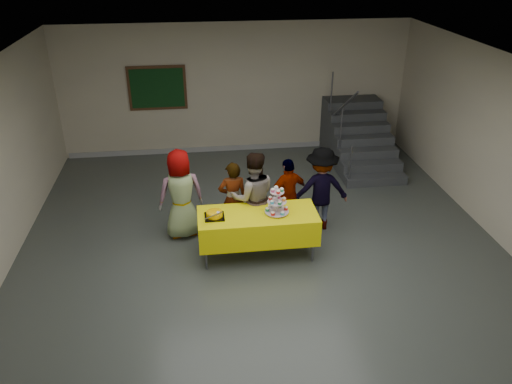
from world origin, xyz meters
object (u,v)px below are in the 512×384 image
Objects in this scene: bear_cake at (214,214)px; schoolchild_e at (321,189)px; schoolchild_b at (233,199)px; schoolchild_c at (253,197)px; noticeboard at (157,88)px; schoolchild_a at (181,194)px; schoolchild_d at (288,194)px; cupcake_stand at (277,203)px; staircase at (357,138)px; bake_table at (258,225)px.

bear_cake is 2.02m from schoolchild_e.
schoolchild_c reaches higher than schoolchild_b.
noticeboard reaches higher than schoolchild_b.
schoolchild_d is (1.83, 0.00, -0.13)m from schoolchild_a.
cupcake_stand is at bearing 117.94° from schoolchild_c.
bear_cake is 1.56m from schoolchild_d.
bear_cake is 0.96m from schoolchild_a.
cupcake_stand is 1.70m from schoolchild_a.
noticeboard reaches higher than bear_cake.
bear_cake is at bearing 60.09° from schoolchild_b.
noticeboard is (-4.47, 0.84, 1.11)m from staircase.
bear_cake is (-0.98, -0.01, -0.12)m from cupcake_stand.
schoolchild_a is at bearing 122.53° from bear_cake.
noticeboard is (-1.68, 4.49, 1.04)m from bake_table.
schoolchild_a reaches higher than bake_table.
schoolchild_e is at bearing 39.86° from cupcake_stand.
staircase is 1.85× the size of noticeboard.
schoolchild_e is at bearing 31.51° from bake_table.
schoolchild_b is at bearing -136.57° from staircase.
bake_table is at bearing 110.95° from schoolchild_b.
schoolchild_a is at bearing -10.10° from schoolchild_b.
schoolchild_a is 1.04× the size of schoolchild_e.
schoolchild_e reaches higher than bear_cake.
bake_table is at bearing 29.52° from schoolchild_d.
schoolchild_e is 3.34m from staircase.
bear_cake is at bearing 10.22° from schoolchild_d.
schoolchild_d is 3.59m from staircase.
schoolchild_e is 4.81m from noticeboard.
schoolchild_b is 1.04× the size of noticeboard.
bake_table is 4.61m from staircase.
schoolchild_c is 0.66× the size of staircase.
staircase reaches higher than schoolchild_a.
bake_table is 0.73m from bear_cake.
cupcake_stand is 1.19m from schoolchild_e.
staircase is (3.99, 2.87, -0.30)m from schoolchild_a.
schoolchild_e is at bearing 166.40° from schoolchild_a.
schoolchild_c reaches higher than bake_table.
schoolchild_b is 4.13m from noticeboard.
cupcake_stand is at bearing 45.65° from schoolchild_d.
schoolchild_a reaches higher than bear_cake.
staircase is at bearing 52.61° from bake_table.
schoolchild_b is at bearing 161.81° from schoolchild_a.
schoolchild_b is (-0.33, 0.70, 0.12)m from bake_table.
schoolchild_b is at bearing 64.33° from bear_cake.
bake_table is 1.39× the size of schoolchild_b.
schoolchild_e is (1.53, 0.04, 0.08)m from schoolchild_b.
schoolchild_a is 2.39m from schoolchild_e.
bake_table is 0.78m from schoolchild_b.
bear_cake is 0.26× the size of schoolchild_b.
bake_table is 0.78× the size of staircase.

